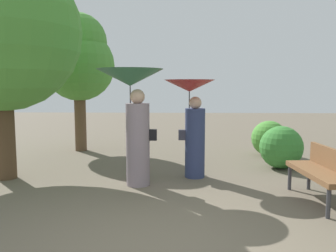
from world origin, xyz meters
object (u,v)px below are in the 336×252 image
person_left (133,104)px  tree_mid_left (79,58)px  person_right (192,113)px  park_bench (324,170)px

person_left → tree_mid_left: 4.04m
person_right → park_bench: 2.57m
person_right → park_bench: (1.98, -1.45, -0.76)m
person_left → tree_mid_left: (-1.94, 3.38, 1.07)m
person_left → person_right: bearing=-62.1°
park_bench → tree_mid_left: tree_mid_left is taller
tree_mid_left → person_right: bearing=-42.8°
person_left → person_right: person_left is taller
person_left → park_bench: (3.05, -0.86, -0.97)m
person_left → park_bench: bearing=-106.6°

